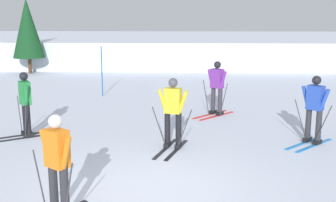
{
  "coord_description": "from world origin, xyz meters",
  "views": [
    {
      "loc": [
        0.56,
        -7.44,
        3.27
      ],
      "look_at": [
        0.18,
        3.69,
        0.9
      ],
      "focal_mm": 45.9,
      "sensor_mm": 36.0,
      "label": 1
    }
  ],
  "objects_px": {
    "skier_purple": "(217,86)",
    "conifer_far_left": "(27,28)",
    "skier_yellow": "(173,111)",
    "skier_green": "(25,102)",
    "skier_orange": "(57,164)",
    "skier_blue": "(314,108)",
    "trail_marker_pole": "(102,71)"
  },
  "relations": [
    {
      "from": "skier_purple",
      "to": "conifer_far_left",
      "type": "height_order",
      "value": "conifer_far_left"
    },
    {
      "from": "skier_yellow",
      "to": "skier_green",
      "type": "relative_size",
      "value": 1.0
    },
    {
      "from": "skier_yellow",
      "to": "skier_orange",
      "type": "relative_size",
      "value": 1.0
    },
    {
      "from": "skier_green",
      "to": "conifer_far_left",
      "type": "height_order",
      "value": "conifer_far_left"
    },
    {
      "from": "skier_yellow",
      "to": "skier_green",
      "type": "xyz_separation_m",
      "value": [
        -3.86,
        0.84,
        0.0
      ]
    },
    {
      "from": "skier_blue",
      "to": "skier_purple",
      "type": "bearing_deg",
      "value": 126.54
    },
    {
      "from": "skier_orange",
      "to": "skier_green",
      "type": "height_order",
      "value": "same"
    },
    {
      "from": "skier_yellow",
      "to": "skier_green",
      "type": "bearing_deg",
      "value": 167.69
    },
    {
      "from": "skier_yellow",
      "to": "conifer_far_left",
      "type": "relative_size",
      "value": 0.44
    },
    {
      "from": "skier_yellow",
      "to": "skier_purple",
      "type": "height_order",
      "value": "same"
    },
    {
      "from": "skier_green",
      "to": "conifer_far_left",
      "type": "distance_m",
      "value": 12.09
    },
    {
      "from": "skier_green",
      "to": "trail_marker_pole",
      "type": "relative_size",
      "value": 0.89
    },
    {
      "from": "skier_green",
      "to": "trail_marker_pole",
      "type": "xyz_separation_m",
      "value": [
        0.99,
        5.46,
        0.05
      ]
    },
    {
      "from": "skier_blue",
      "to": "conifer_far_left",
      "type": "distance_m",
      "value": 16.3
    },
    {
      "from": "skier_blue",
      "to": "trail_marker_pole",
      "type": "distance_m",
      "value": 8.61
    },
    {
      "from": "skier_yellow",
      "to": "trail_marker_pole",
      "type": "relative_size",
      "value": 0.89
    },
    {
      "from": "skier_yellow",
      "to": "skier_orange",
      "type": "height_order",
      "value": "same"
    },
    {
      "from": "skier_yellow",
      "to": "trail_marker_pole",
      "type": "bearing_deg",
      "value": 114.46
    },
    {
      "from": "skier_blue",
      "to": "skier_purple",
      "type": "relative_size",
      "value": 1.0
    },
    {
      "from": "skier_blue",
      "to": "skier_orange",
      "type": "bearing_deg",
      "value": -141.7
    },
    {
      "from": "skier_green",
      "to": "conifer_far_left",
      "type": "bearing_deg",
      "value": 109.02
    },
    {
      "from": "skier_yellow",
      "to": "skier_green",
      "type": "distance_m",
      "value": 3.95
    },
    {
      "from": "skier_purple",
      "to": "trail_marker_pole",
      "type": "distance_m",
      "value": 5.08
    },
    {
      "from": "trail_marker_pole",
      "to": "conifer_far_left",
      "type": "height_order",
      "value": "conifer_far_left"
    },
    {
      "from": "skier_yellow",
      "to": "conifer_far_left",
      "type": "xyz_separation_m",
      "value": [
        -7.77,
        12.19,
        1.43
      ]
    },
    {
      "from": "trail_marker_pole",
      "to": "skier_purple",
      "type": "bearing_deg",
      "value": -34.87
    },
    {
      "from": "trail_marker_pole",
      "to": "conifer_far_left",
      "type": "relative_size",
      "value": 0.5
    },
    {
      "from": "skier_green",
      "to": "conifer_far_left",
      "type": "relative_size",
      "value": 0.44
    },
    {
      "from": "skier_purple",
      "to": "skier_green",
      "type": "distance_m",
      "value": 5.76
    },
    {
      "from": "skier_orange",
      "to": "trail_marker_pole",
      "type": "distance_m",
      "value": 10.0
    },
    {
      "from": "skier_purple",
      "to": "skier_green",
      "type": "xyz_separation_m",
      "value": [
        -5.16,
        -2.56,
        -0.0
      ]
    },
    {
      "from": "skier_blue",
      "to": "skier_orange",
      "type": "relative_size",
      "value": 1.0
    }
  ]
}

